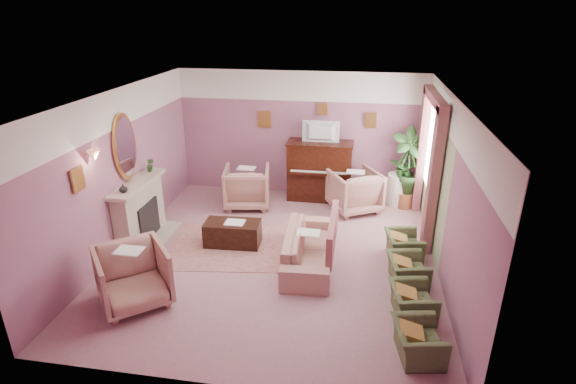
% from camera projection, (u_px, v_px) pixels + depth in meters
% --- Properties ---
extents(floor, '(5.50, 6.00, 0.01)m').
position_uv_depth(floor, '(276.00, 255.00, 7.93)').
color(floor, '#A56F7A').
rests_on(floor, ground).
extents(ceiling, '(5.50, 6.00, 0.01)m').
position_uv_depth(ceiling, '(274.00, 96.00, 6.86)').
color(ceiling, silver).
rests_on(ceiling, wall_back).
extents(wall_back, '(5.50, 0.02, 2.80)m').
position_uv_depth(wall_back, '(300.00, 134.00, 10.13)').
color(wall_back, slate).
rests_on(wall_back, floor).
extents(wall_front, '(5.50, 0.02, 2.80)m').
position_uv_depth(wall_front, '(220.00, 284.00, 4.66)').
color(wall_front, slate).
rests_on(wall_front, floor).
extents(wall_left, '(0.02, 6.00, 2.80)m').
position_uv_depth(wall_left, '(120.00, 172.00, 7.80)').
color(wall_left, slate).
rests_on(wall_left, floor).
extents(wall_right, '(0.02, 6.00, 2.80)m').
position_uv_depth(wall_right, '(448.00, 192.00, 6.98)').
color(wall_right, slate).
rests_on(wall_right, floor).
extents(picture_rail_band, '(5.50, 0.01, 0.65)m').
position_uv_depth(picture_rail_band, '(300.00, 86.00, 9.71)').
color(picture_rail_band, white).
rests_on(picture_rail_band, wall_back).
extents(stripe_panel, '(0.01, 3.00, 2.15)m').
position_uv_depth(stripe_panel, '(433.00, 181.00, 8.29)').
color(stripe_panel, '#AAB98C').
rests_on(stripe_panel, wall_right).
extents(fireplace_surround, '(0.30, 1.40, 1.10)m').
position_uv_depth(fireplace_surround, '(140.00, 212.00, 8.29)').
color(fireplace_surround, '#BDAB96').
rests_on(fireplace_surround, floor).
extents(fireplace_inset, '(0.18, 0.72, 0.68)m').
position_uv_depth(fireplace_inset, '(146.00, 220.00, 8.33)').
color(fireplace_inset, black).
rests_on(fireplace_inset, floor).
extents(fire_ember, '(0.06, 0.54, 0.10)m').
position_uv_depth(fire_ember, '(149.00, 229.00, 8.39)').
color(fire_ember, '#FF2407').
rests_on(fire_ember, floor).
extents(mantel_shelf, '(0.40, 1.55, 0.07)m').
position_uv_depth(mantel_shelf, '(137.00, 184.00, 8.07)').
color(mantel_shelf, '#BDAB96').
rests_on(mantel_shelf, fireplace_surround).
extents(hearth, '(0.55, 1.50, 0.02)m').
position_uv_depth(hearth, '(153.00, 239.00, 8.46)').
color(hearth, '#BDAB96').
rests_on(hearth, floor).
extents(mirror_frame, '(0.04, 0.72, 1.20)m').
position_uv_depth(mirror_frame, '(125.00, 147.00, 7.83)').
color(mirror_frame, '#C38B40').
rests_on(mirror_frame, wall_left).
extents(mirror_glass, '(0.01, 0.60, 1.06)m').
position_uv_depth(mirror_glass, '(126.00, 147.00, 7.82)').
color(mirror_glass, white).
rests_on(mirror_glass, wall_left).
extents(sconce_shade, '(0.20, 0.20, 0.16)m').
position_uv_depth(sconce_shade, '(94.00, 155.00, 6.79)').
color(sconce_shade, '#DE7F62').
rests_on(sconce_shade, wall_left).
extents(piano, '(1.40, 0.60, 1.30)m').
position_uv_depth(piano, '(320.00, 171.00, 10.05)').
color(piano, black).
rests_on(piano, floor).
extents(piano_keyshelf, '(1.30, 0.12, 0.06)m').
position_uv_depth(piano_keyshelf, '(318.00, 174.00, 9.70)').
color(piano_keyshelf, black).
rests_on(piano_keyshelf, piano).
extents(piano_keys, '(1.20, 0.08, 0.02)m').
position_uv_depth(piano_keys, '(318.00, 172.00, 9.69)').
color(piano_keys, silver).
rests_on(piano_keys, piano).
extents(piano_top, '(1.45, 0.65, 0.04)m').
position_uv_depth(piano_top, '(320.00, 143.00, 9.80)').
color(piano_top, black).
rests_on(piano_top, piano).
extents(television, '(0.80, 0.12, 0.48)m').
position_uv_depth(television, '(321.00, 131.00, 9.64)').
color(television, black).
rests_on(television, piano).
extents(print_back_left, '(0.30, 0.03, 0.38)m').
position_uv_depth(print_back_left, '(264.00, 119.00, 10.09)').
color(print_back_left, '#C38B40').
rests_on(print_back_left, wall_back).
extents(print_back_right, '(0.26, 0.03, 0.34)m').
position_uv_depth(print_back_right, '(371.00, 121.00, 9.72)').
color(print_back_right, '#C38B40').
rests_on(print_back_right, wall_back).
extents(print_back_mid, '(0.22, 0.03, 0.26)m').
position_uv_depth(print_back_mid, '(322.00, 109.00, 9.79)').
color(print_back_mid, '#C38B40').
rests_on(print_back_mid, wall_back).
extents(print_left_wall, '(0.03, 0.28, 0.36)m').
position_uv_depth(print_left_wall, '(78.00, 179.00, 6.58)').
color(print_left_wall, '#C38B40').
rests_on(print_left_wall, wall_left).
extents(window_blind, '(0.03, 1.40, 1.80)m').
position_uv_depth(window_blind, '(434.00, 145.00, 8.29)').
color(window_blind, silver).
rests_on(window_blind, wall_right).
extents(curtain_left, '(0.16, 0.34, 2.60)m').
position_uv_depth(curtain_left, '(433.00, 183.00, 7.61)').
color(curtain_left, '#944E52').
rests_on(curtain_left, floor).
extents(curtain_right, '(0.16, 0.34, 2.60)m').
position_uv_depth(curtain_right, '(421.00, 151.00, 9.29)').
color(curtain_right, '#944E52').
rests_on(curtain_right, floor).
extents(pelmet, '(0.16, 2.20, 0.16)m').
position_uv_depth(pelmet, '(435.00, 98.00, 7.97)').
color(pelmet, '#944E52').
rests_on(pelmet, wall_right).
extents(mantel_plant, '(0.16, 0.16, 0.28)m').
position_uv_depth(mantel_plant, '(150.00, 165.00, 8.50)').
color(mantel_plant, '#24481E').
rests_on(mantel_plant, mantel_shelf).
extents(mantel_vase, '(0.16, 0.16, 0.16)m').
position_uv_depth(mantel_vase, '(123.00, 188.00, 7.57)').
color(mantel_vase, white).
rests_on(mantel_vase, mantel_shelf).
extents(area_rug, '(2.71, 2.10, 0.01)m').
position_uv_depth(area_rug, '(240.00, 245.00, 8.24)').
color(area_rug, '#A96861').
rests_on(area_rug, floor).
extents(coffee_table, '(1.02, 0.55, 0.45)m').
position_uv_depth(coffee_table, '(233.00, 233.00, 8.21)').
color(coffee_table, black).
rests_on(coffee_table, floor).
extents(table_paper, '(0.35, 0.28, 0.01)m').
position_uv_depth(table_paper, '(235.00, 222.00, 8.11)').
color(table_paper, white).
rests_on(table_paper, coffee_table).
extents(sofa, '(0.66, 1.99, 0.80)m').
position_uv_depth(sofa, '(308.00, 241.00, 7.56)').
color(sofa, tan).
rests_on(sofa, floor).
extents(sofa_throw, '(0.10, 1.51, 0.55)m').
position_uv_depth(sofa_throw, '(332.00, 233.00, 7.43)').
color(sofa_throw, '#944E52').
rests_on(sofa_throw, sofa).
extents(floral_armchair_left, '(0.94, 0.94, 0.98)m').
position_uv_depth(floral_armchair_left, '(247.00, 185.00, 9.73)').
color(floral_armchair_left, tan).
rests_on(floral_armchair_left, floor).
extents(floral_armchair_right, '(0.94, 0.94, 0.98)m').
position_uv_depth(floral_armchair_right, '(355.00, 189.00, 9.51)').
color(floral_armchair_right, tan).
rests_on(floral_armchair_right, floor).
extents(floral_armchair_front, '(0.94, 0.94, 0.98)m').
position_uv_depth(floral_armchair_front, '(133.00, 274.00, 6.48)').
color(floral_armchair_front, tan).
rests_on(floral_armchair_front, floor).
extents(olive_chair_a, '(0.47, 0.68, 0.58)m').
position_uv_depth(olive_chair_a, '(419.00, 337.00, 5.54)').
color(olive_chair_a, '#495733').
rests_on(olive_chair_a, floor).
extents(olive_chair_b, '(0.47, 0.68, 0.58)m').
position_uv_depth(olive_chair_b, '(412.00, 297.00, 6.29)').
color(olive_chair_b, '#495733').
rests_on(olive_chair_b, floor).
extents(olive_chair_c, '(0.47, 0.68, 0.58)m').
position_uv_depth(olive_chair_c, '(408.00, 267.00, 7.04)').
color(olive_chair_c, '#495733').
rests_on(olive_chair_c, floor).
extents(olive_chair_d, '(0.47, 0.68, 0.58)m').
position_uv_depth(olive_chair_d, '(404.00, 242.00, 7.78)').
color(olive_chair_d, '#495733').
rests_on(olive_chair_d, floor).
extents(side_table, '(0.52, 0.52, 0.70)m').
position_uv_depth(side_table, '(399.00, 189.00, 9.86)').
color(side_table, white).
rests_on(side_table, floor).
extents(side_plant_big, '(0.30, 0.30, 0.34)m').
position_uv_depth(side_plant_big, '(401.00, 167.00, 9.66)').
color(side_plant_big, '#24481E').
rests_on(side_plant_big, side_table).
extents(side_plant_small, '(0.16, 0.16, 0.28)m').
position_uv_depth(side_plant_small, '(407.00, 170.00, 9.56)').
color(side_plant_small, '#24481E').
rests_on(side_plant_small, side_table).
extents(palm_pot, '(0.34, 0.34, 0.34)m').
position_uv_depth(palm_pot, '(404.00, 200.00, 9.77)').
color(palm_pot, '#9C5632').
rests_on(palm_pot, floor).
extents(palm_plant, '(0.76, 0.76, 1.44)m').
position_uv_depth(palm_plant, '(408.00, 161.00, 9.43)').
color(palm_plant, '#24481E').
rests_on(palm_plant, palm_pot).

